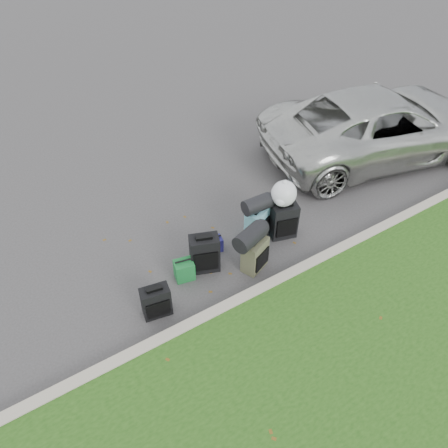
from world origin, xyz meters
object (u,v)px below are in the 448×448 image
tote_green (184,270)px  suitcase_large_black_right (284,221)px  suitcase_olive (255,254)px  suitcase_large_black_left (205,253)px  suitcase_teal (257,225)px  suv (381,125)px  suitcase_small_black (156,302)px  tote_navy (215,244)px

tote_green → suitcase_large_black_right: bearing=10.8°
suitcase_olive → suitcase_large_black_right: 0.97m
suitcase_large_black_right → tote_green: bearing=-164.9°
suitcase_large_black_left → suitcase_teal: suitcase_large_black_left is taller
suitcase_large_black_left → suv: bearing=32.4°
suitcase_large_black_left → suitcase_small_black: bearing=-137.8°
suitcase_large_black_left → suitcase_large_black_right: size_ratio=1.00×
suitcase_small_black → suitcase_olive: 1.79m
suitcase_teal → tote_navy: (-0.79, 0.13, -0.19)m
suitcase_small_black → suitcase_olive: size_ratio=0.89×
suitcase_small_black → tote_green: bearing=41.2°
suitcase_large_black_right → tote_navy: size_ratio=2.55×
suv → suitcase_large_black_left: bearing=114.3°
suitcase_teal → suitcase_large_black_right: 0.49m
suv → suitcase_teal: (-3.92, -0.88, -0.41)m
suitcase_large_black_left → tote_green: bearing=-158.1°
suitcase_large_black_left → suitcase_olive: suitcase_large_black_left is taller
suitcase_small_black → tote_green: (0.69, 0.41, -0.09)m
suv → suitcase_large_black_left: 5.19m
suitcase_olive → suitcase_teal: size_ratio=0.95×
suitcase_large_black_right → tote_navy: bearing=-178.6°
suitcase_small_black → suitcase_large_black_left: (1.08, 0.42, 0.07)m
suitcase_large_black_left → tote_navy: size_ratio=2.56×
tote_green → tote_navy: bearing=32.8°
suitcase_teal → tote_green: size_ratio=1.82×
suitcase_olive → tote_green: (-1.10, 0.42, -0.13)m
suv → suitcase_small_black: bearing=116.1°
suitcase_small_black → suv: bearing=23.4°
suitcase_large_black_left → tote_navy: suitcase_large_black_left is taller
suv → suitcase_small_black: (-6.16, -1.45, -0.46)m
suitcase_small_black → tote_navy: size_ratio=2.00×
suv → suitcase_large_black_left: suv is taller
suitcase_small_black → suitcase_large_black_right: suitcase_large_black_right is taller
suitcase_teal → suitcase_large_black_right: bearing=-48.8°
suitcase_small_black → suitcase_teal: size_ratio=0.84×
suv → suitcase_olive: size_ratio=8.70×
suitcase_small_black → suitcase_olive: suitcase_olive is taller
suitcase_small_black → suitcase_large_black_right: size_ratio=0.79×
suv → suitcase_small_black: 6.34m
suv → suitcase_olive: suv is taller
suitcase_large_black_right → tote_navy: suitcase_large_black_right is taller
suitcase_teal → suitcase_large_black_right: (0.45, -0.20, 0.02)m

